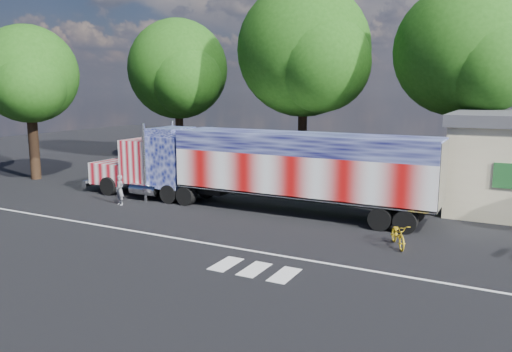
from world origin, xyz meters
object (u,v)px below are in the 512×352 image
at_px(tree_nw_a, 179,70).
at_px(coach_bus, 279,157).
at_px(bicycle, 398,235).
at_px(tree_ne_a, 462,52).
at_px(semi_truck, 256,166).
at_px(tree_w_a, 29,75).
at_px(tree_n_mid, 305,51).
at_px(woman, 120,190).

bearing_deg(tree_nw_a, coach_bus, -22.22).
xyz_separation_m(bicycle, tree_ne_a, (0.48, 15.20, 8.32)).
bearing_deg(semi_truck, bicycle, -21.16).
bearing_deg(tree_nw_a, bicycle, -35.37).
xyz_separation_m(semi_truck, tree_nw_a, (-14.31, 12.84, 5.77)).
bearing_deg(tree_w_a, tree_ne_a, 22.80).
distance_m(tree_n_mid, tree_w_a, 20.07).
bearing_deg(tree_nw_a, tree_w_a, -107.80).
xyz_separation_m(tree_n_mid, tree_ne_a, (11.26, -0.92, -0.49)).
xyz_separation_m(bicycle, tree_w_a, (-26.53, 3.84, 6.90)).
xyz_separation_m(semi_truck, tree_n_mid, (-2.47, 12.91, 6.99)).
xyz_separation_m(semi_truck, tree_ne_a, (8.79, 11.98, 6.49)).
bearing_deg(tree_n_mid, semi_truck, -79.16).
distance_m(tree_n_mid, tree_ne_a, 11.31).
distance_m(coach_bus, woman, 11.81).
distance_m(woman, tree_w_a, 13.30).
height_order(semi_truck, woman, semi_truck).
height_order(bicycle, tree_nw_a, tree_nw_a).
distance_m(semi_truck, tree_n_mid, 14.88).
bearing_deg(tree_w_a, coach_bus, 24.78).
xyz_separation_m(bicycle, tree_nw_a, (-22.61, 16.05, 7.59)).
height_order(coach_bus, woman, coach_bus).
bearing_deg(tree_ne_a, semi_truck, -126.26).
height_order(tree_n_mid, tree_nw_a, tree_n_mid).
distance_m(bicycle, tree_w_a, 27.68).
height_order(bicycle, tree_n_mid, tree_n_mid).
relative_size(semi_truck, bicycle, 11.09).
xyz_separation_m(coach_bus, bicycle, (10.65, -11.17, -1.23)).
height_order(tree_ne_a, tree_w_a, tree_ne_a).
distance_m(woman, bicycle, 15.48).
height_order(semi_truck, tree_nw_a, tree_nw_a).
bearing_deg(woman, tree_ne_a, 57.95).
bearing_deg(bicycle, coach_bus, 107.50).
relative_size(woman, tree_nw_a, 0.14).
distance_m(tree_ne_a, tree_nw_a, 23.12).
bearing_deg(coach_bus, woman, -114.15).
relative_size(woman, tree_ne_a, 0.13).
xyz_separation_m(coach_bus, woman, (-4.82, -10.74, -0.89)).
xyz_separation_m(coach_bus, tree_n_mid, (-0.12, 4.95, 7.58)).
height_order(tree_ne_a, tree_nw_a, tree_ne_a).
xyz_separation_m(tree_ne_a, tree_w_a, (-27.02, -11.36, -1.42)).
relative_size(coach_bus, tree_w_a, 1.06).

